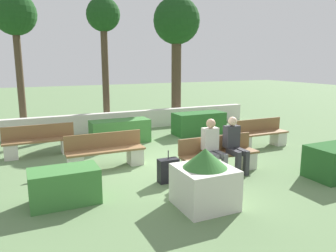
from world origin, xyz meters
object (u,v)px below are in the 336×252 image
(bench_left_side, at_px, (40,144))
(person_seated_man, at_px, (213,144))
(suitcase, at_px, (168,170))
(bench_back, at_px, (260,136))
(tree_center_right, at_px, (177,25))
(tree_center_left, at_px, (103,22))
(bench_front, at_px, (219,158))
(tree_leftmost, at_px, (15,18))
(bench_right_side, at_px, (106,154))
(planter_corner_left, at_px, (205,180))
(person_seated_woman, at_px, (234,142))

(bench_left_side, xyz_separation_m, person_seated_man, (3.64, -3.56, 0.42))
(person_seated_man, height_order, suitcase, person_seated_man)
(bench_back, bearing_deg, person_seated_man, -162.25)
(tree_center_right, bearing_deg, tree_center_left, -179.81)
(bench_back, height_order, person_seated_man, person_seated_man)
(bench_front, bearing_deg, tree_center_left, 99.39)
(suitcase, bearing_deg, tree_leftmost, 111.49)
(bench_right_side, bearing_deg, bench_left_side, 129.05)
(suitcase, relative_size, tree_leftmost, 0.14)
(bench_front, height_order, suitcase, bench_front)
(bench_right_side, relative_size, tree_leftmost, 0.39)
(bench_right_side, distance_m, planter_corner_left, 3.28)
(bench_right_side, height_order, tree_center_right, tree_center_right)
(bench_front, xyz_separation_m, bench_left_side, (-3.94, 3.42, -0.00))
(bench_left_side, bearing_deg, person_seated_man, -32.66)
(person_seated_man, distance_m, tree_leftmost, 8.95)
(suitcase, bearing_deg, planter_corner_left, -86.72)
(bench_right_side, height_order, person_seated_woman, person_seated_woman)
(bench_front, height_order, person_seated_woman, person_seated_woman)
(bench_left_side, relative_size, bench_right_side, 0.99)
(bench_right_side, relative_size, person_seated_man, 1.48)
(bench_front, relative_size, person_seated_man, 1.52)
(tree_center_left, distance_m, tree_center_right, 3.21)
(bench_back, relative_size, tree_leftmost, 0.36)
(bench_back, distance_m, tree_leftmost, 9.65)
(person_seated_man, bearing_deg, tree_leftmost, 118.86)
(bench_left_side, height_order, tree_leftmost, tree_leftmost)
(bench_front, relative_size, tree_center_right, 0.38)
(bench_left_side, relative_size, tree_center_left, 0.39)
(tree_center_left, bearing_deg, tree_center_right, 0.19)
(bench_left_side, distance_m, suitcase, 4.32)
(tree_leftmost, distance_m, tree_center_right, 6.39)
(bench_front, bearing_deg, planter_corner_left, -131.43)
(bench_left_side, xyz_separation_m, tree_center_left, (2.84, 3.27, 3.88))
(bench_front, height_order, bench_left_side, same)
(bench_back, xyz_separation_m, person_seated_man, (-2.85, -1.63, 0.42))
(tree_center_left, bearing_deg, planter_corner_left, -91.80)
(bench_front, height_order, bench_right_side, same)
(bench_back, bearing_deg, tree_leftmost, 128.76)
(planter_corner_left, bearing_deg, tree_center_left, 88.20)
(tree_leftmost, bearing_deg, tree_center_right, -3.39)
(planter_corner_left, relative_size, suitcase, 1.53)
(tree_leftmost, bearing_deg, bench_left_side, -84.82)
(suitcase, bearing_deg, bench_back, 21.67)
(bench_back, bearing_deg, tree_center_left, 113.22)
(bench_back, relative_size, person_seated_man, 1.38)
(bench_front, height_order, person_seated_man, person_seated_man)
(bench_right_side, distance_m, tree_center_left, 6.59)
(suitcase, distance_m, tree_center_right, 8.63)
(person_seated_woman, bearing_deg, bench_right_side, 149.05)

